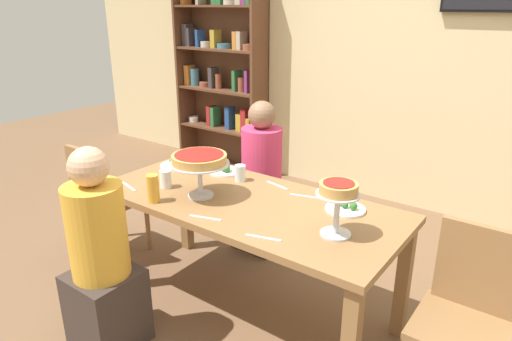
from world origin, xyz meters
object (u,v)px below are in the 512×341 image
at_px(diner_near_left, 102,266).
at_px(salad_plate_far_diner, 346,208).
at_px(cutlery_knife_near, 129,187).
at_px(cutlery_spare_fork, 305,196).
at_px(chair_head_west, 102,196).
at_px(chair_head_east, 466,311).
at_px(water_glass_clear_near, 240,173).
at_px(diner_far_left, 262,187).
at_px(cutlery_fork_far, 205,218).
at_px(personal_pizza_stand, 338,196).
at_px(salad_plate_spare, 176,164).
at_px(deep_dish_pizza_stand, 199,161).
at_px(water_glass_clear_far, 166,179).
at_px(cutlery_knife_far, 277,185).
at_px(bookshelf, 222,67).
at_px(beer_glass_amber_tall, 153,188).
at_px(cutlery_fork_near, 263,238).
at_px(salad_plate_near_diner, 225,170).
at_px(dining_table, 246,214).

relative_size(diner_near_left, salad_plate_far_diner, 5.26).
height_order(cutlery_knife_near, cutlery_spare_fork, same).
height_order(chair_head_west, chair_head_east, same).
distance_m(water_glass_clear_near, cutlery_spare_fork, 0.46).
xyz_separation_m(diner_far_left, cutlery_fork_far, (0.36, -1.02, 0.25)).
bearing_deg(diner_far_left, personal_pizza_stand, 51.95).
bearing_deg(cutlery_knife_near, salad_plate_spare, 109.84).
bearing_deg(diner_near_left, chair_head_east, -65.49).
xyz_separation_m(diner_near_left, chair_head_west, (-0.80, 0.58, -0.01)).
distance_m(deep_dish_pizza_stand, water_glass_clear_near, 0.37).
height_order(chair_head_east, cutlery_knife_near, chair_head_east).
height_order(salad_plate_far_diner, water_glass_clear_far, water_glass_clear_far).
distance_m(cutlery_knife_far, cutlery_spare_fork, 0.23).
relative_size(bookshelf, cutlery_knife_far, 12.29).
distance_m(personal_pizza_stand, salad_plate_far_diner, 0.36).
xyz_separation_m(chair_head_west, beer_glass_amber_tall, (0.83, -0.22, 0.34)).
bearing_deg(cutlery_spare_fork, salad_plate_far_diner, 157.98).
bearing_deg(water_glass_clear_near, cutlery_spare_fork, 2.68).
height_order(water_glass_clear_near, cutlery_fork_near, water_glass_clear_near).
distance_m(diner_far_left, deep_dish_pizza_stand, 0.95).
bearing_deg(salad_plate_near_diner, water_glass_clear_far, -107.23).
relative_size(chair_head_west, salad_plate_far_diner, 3.98).
height_order(beer_glass_amber_tall, cutlery_spare_fork, beer_glass_amber_tall).
xyz_separation_m(dining_table, cutlery_fork_far, (-0.03, -0.31, 0.09)).
xyz_separation_m(chair_head_east, water_glass_clear_far, (-1.72, -0.19, 0.31)).
bearing_deg(deep_dish_pizza_stand, chair_head_east, 6.54).
height_order(salad_plate_far_diner, beer_glass_amber_tall, beer_glass_amber_tall).
distance_m(water_glass_clear_far, cutlery_knife_near, 0.24).
bearing_deg(salad_plate_far_diner, deep_dish_pizza_stand, -157.42).
bearing_deg(cutlery_fork_near, salad_plate_near_diner, 125.41).
distance_m(bookshelf, personal_pizza_stand, 3.24).
xyz_separation_m(chair_head_east, salad_plate_near_diner, (-1.59, 0.22, 0.27)).
bearing_deg(cutlery_spare_fork, bookshelf, -55.60).
height_order(personal_pizza_stand, salad_plate_far_diner, personal_pizza_stand).
bearing_deg(diner_far_left, diner_near_left, -1.67).
height_order(chair_head_west, personal_pizza_stand, personal_pizza_stand).
relative_size(bookshelf, salad_plate_near_diner, 10.52).
height_order(diner_near_left, cutlery_knife_near, diner_near_left).
bearing_deg(diner_near_left, cutlery_knife_far, -24.99).
height_order(chair_head_east, deep_dish_pizza_stand, deep_dish_pizza_stand).
bearing_deg(cutlery_fork_near, diner_near_left, -169.43).
bearing_deg(salad_plate_near_diner, beer_glass_amber_tall, -92.35).
height_order(diner_near_left, cutlery_knife_far, diner_near_left).
bearing_deg(diner_far_left, beer_glass_amber_tall, -0.80).
bearing_deg(diner_near_left, cutlery_spare_fork, -36.15).
xyz_separation_m(salad_plate_near_diner, cutlery_knife_far, (0.40, 0.01, -0.01)).
xyz_separation_m(chair_head_west, salad_plate_near_diner, (0.85, 0.38, 0.27)).
bearing_deg(cutlery_fork_far, personal_pizza_stand, 3.23).
height_order(deep_dish_pizza_stand, cutlery_fork_near, deep_dish_pizza_stand).
bearing_deg(cutlery_knife_far, salad_plate_far_diner, -176.95).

